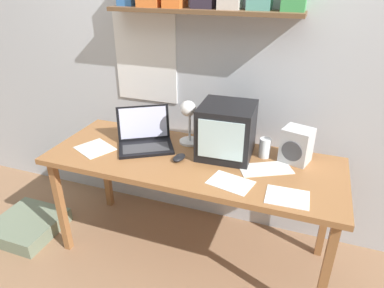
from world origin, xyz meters
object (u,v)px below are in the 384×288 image
laptop (145,137)px  juice_glass (265,149)px  floor_cushion (28,225)px  desk_lamp (188,117)px  corner_desk (192,167)px  open_notebook (287,197)px  crt_monitor (227,130)px  space_heater (297,145)px  computer_mouse (179,158)px  loose_paper_near_laptop (95,148)px  printed_handout (266,169)px  loose_paper_near_monitor (231,183)px

laptop → juice_glass: 0.77m
floor_cushion → desk_lamp: bearing=19.0°
corner_desk → open_notebook: (0.59, -0.21, 0.06)m
corner_desk → open_notebook: open_notebook is taller
laptop → open_notebook: laptop is taller
open_notebook → floor_cushion: open_notebook is taller
crt_monitor → space_heater: size_ratio=1.62×
crt_monitor → computer_mouse: (-0.24, -0.17, -0.15)m
crt_monitor → computer_mouse: 0.33m
loose_paper_near_laptop → printed_handout: 1.08m
laptop → printed_handout: bearing=-33.9°
open_notebook → loose_paper_near_monitor: 0.30m
crt_monitor → open_notebook: (0.41, -0.34, -0.16)m
laptop → loose_paper_near_monitor: bearing=-52.4°
loose_paper_near_laptop → floor_cushion: loose_paper_near_laptop is taller
corner_desk → printed_handout: size_ratio=5.40×
corner_desk → juice_glass: 0.46m
juice_glass → loose_paper_near_monitor: (-0.12, -0.36, -0.05)m
crt_monitor → open_notebook: size_ratio=1.54×
juice_glass → floor_cushion: size_ratio=0.27×
laptop → floor_cushion: (-0.88, -0.30, -0.75)m
space_heater → loose_paper_near_monitor: (-0.30, -0.37, -0.10)m
laptop → loose_paper_near_laptop: size_ratio=1.53×
corner_desk → space_heater: size_ratio=8.53×
corner_desk → floor_cushion: 1.40m
desk_lamp → computer_mouse: bearing=-97.0°
desk_lamp → space_heater: (0.67, 0.03, -0.10)m
corner_desk → computer_mouse: size_ratio=15.73×
space_heater → computer_mouse: (-0.66, -0.23, -0.09)m
open_notebook → loose_paper_near_monitor: bearing=174.2°
computer_mouse → open_notebook: bearing=-14.5°
space_heater → printed_handout: space_heater is taller
corner_desk → printed_handout: bearing=3.7°
floor_cushion → juice_glass: bearing=14.1°
juice_glass → space_heater: 0.19m
loose_paper_near_laptop → printed_handout: same height
corner_desk → open_notebook: bearing=-19.8°
loose_paper_near_monitor → loose_paper_near_laptop: bearing=174.3°
loose_paper_near_monitor → floor_cushion: (-1.52, -0.05, -0.69)m
crt_monitor → computer_mouse: bearing=-147.7°
desk_lamp → computer_mouse: size_ratio=2.75×
corner_desk → desk_lamp: bearing=117.2°
corner_desk → space_heater: 0.64m
loose_paper_near_laptop → space_heater: bearing=12.8°
laptop → open_notebook: bearing=-47.6°
floor_cushion → loose_paper_near_monitor: bearing=2.0°
laptop → computer_mouse: laptop is taller
printed_handout → loose_paper_near_monitor: bearing=-126.3°
printed_handout → crt_monitor: bearing=159.5°
floor_cushion → corner_desk: bearing=10.8°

